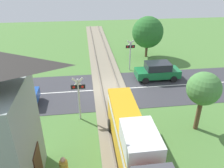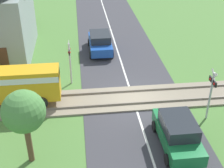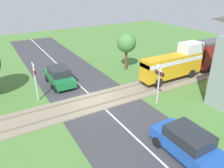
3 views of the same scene
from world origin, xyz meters
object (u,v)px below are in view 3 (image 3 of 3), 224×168
Objects in this scene: train at (224,51)px; crossing_signal_east_approach at (159,79)px; car_near_crossing at (59,76)px; pedestrian_by_station at (209,84)px; crossing_signal_west_approach at (35,77)px; car_far_side at (188,143)px.

train reaches higher than crossing_signal_east_approach.
car_near_crossing is (-4.54, -16.40, -1.05)m from train.
car_near_crossing is 12.82m from pedestrian_by_station.
car_near_crossing reaches higher than pedestrian_by_station.
crossing_signal_east_approach is (4.94, 7.72, 0.00)m from crossing_signal_west_approach.
crossing_signal_west_approach is at bearing -97.48° from train.
crossing_signal_west_approach reaches higher than pedestrian_by_station.
crossing_signal_west_approach is (2.06, -2.42, 1.15)m from car_near_crossing.
train is 7.04m from pedestrian_by_station.
train is at bearing 117.27° from pedestrian_by_station.
car_far_side is 1.30× the size of crossing_signal_east_approach.
crossing_signal_east_approach is (-5.10, 2.42, 1.17)m from car_far_side.
car_near_crossing is 3.38m from crossing_signal_west_approach.
train is 15.53m from car_far_side.
train is 5.19× the size of car_near_crossing.
crossing_signal_east_approach is 2.01× the size of pedestrian_by_station.
crossing_signal_west_approach is (-10.05, -5.30, 1.17)m from car_far_side.
train is 5.12× the size of car_far_side.
train reaches higher than car_near_crossing.
car_near_crossing is 1.29× the size of crossing_signal_east_approach.
crossing_signal_east_approach reaches higher than car_far_side.
crossing_signal_west_approach is 2.01× the size of pedestrian_by_station.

